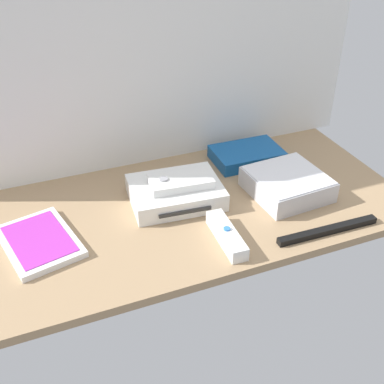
{
  "coord_description": "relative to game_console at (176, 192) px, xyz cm",
  "views": [
    {
      "loc": [
        -34.38,
        -85.48,
        65.27
      ],
      "look_at": [
        0.0,
        0.0,
        4.0
      ],
      "focal_mm": 45.37,
      "sensor_mm": 36.0,
      "label": 1
    }
  ],
  "objects": [
    {
      "name": "ground_plane",
      "position": [
        2.62,
        -3.8,
        -3.2
      ],
      "size": [
        100.0,
        48.0,
        2.0
      ],
      "primitive_type": "cube",
      "color": "#9E7F5B",
      "rests_on": "ground"
    },
    {
      "name": "back_wall",
      "position": [
        2.62,
        20.8,
        29.8
      ],
      "size": [
        110.0,
        1.2,
        64.0
      ],
      "primitive_type": "cube",
      "color": "white",
      "rests_on": "ground"
    },
    {
      "name": "game_console",
      "position": [
        0.0,
        0.0,
        0.0
      ],
      "size": [
        22.33,
        17.9,
        4.4
      ],
      "rotation": [
        0.0,
        0.0,
        -0.09
      ],
      "color": "white",
      "rests_on": "ground_plane"
    },
    {
      "name": "mini_computer",
      "position": [
        25.85,
        -7.14,
        0.44
      ],
      "size": [
        18.05,
        18.05,
        5.3
      ],
      "rotation": [
        0.0,
        0.0,
        0.06
      ],
      "color": "silver",
      "rests_on": "ground_plane"
    },
    {
      "name": "game_case",
      "position": [
        -32.07,
        -4.66,
        -1.44
      ],
      "size": [
        17.45,
        21.53,
        1.56
      ],
      "rotation": [
        0.0,
        0.0,
        0.22
      ],
      "color": "white",
      "rests_on": "ground_plane"
    },
    {
      "name": "network_router",
      "position": [
        24.23,
        10.55,
        -0.5
      ],
      "size": [
        18.28,
        12.7,
        3.4
      ],
      "rotation": [
        0.0,
        0.0,
        -0.02
      ],
      "color": "#145193",
      "rests_on": "ground_plane"
    },
    {
      "name": "remote_wand",
      "position": [
        4.64,
        -18.18,
        -0.69
      ],
      "size": [
        4.22,
        14.94,
        3.4
      ],
      "rotation": [
        0.0,
        0.0,
        -0.04
      ],
      "color": "white",
      "rests_on": "ground_plane"
    },
    {
      "name": "remote_classic_pad",
      "position": [
        1.08,
        -0.47,
        3.21
      ],
      "size": [
        15.13,
        9.4,
        2.4
      ],
      "rotation": [
        0.0,
        0.0,
        -0.1
      ],
      "color": "white",
      "rests_on": "game_console"
    },
    {
      "name": "sensor_bar",
      "position": [
        26.06,
        -23.92,
        -1.5
      ],
      "size": [
        24.04,
        2.46,
        1.4
      ],
      "primitive_type": "cube",
      "rotation": [
        0.0,
        0.0,
        -0.03
      ],
      "color": "black",
      "rests_on": "ground_plane"
    }
  ]
}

